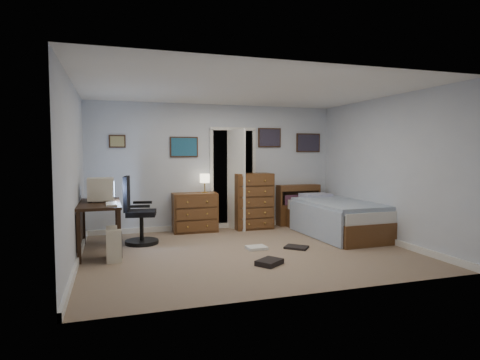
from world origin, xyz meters
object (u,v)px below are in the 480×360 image
Objects in this scene: computer_desk at (93,214)px; bed at (336,217)px; low_dresser at (195,212)px; tall_dresser at (253,201)px; office_chair at (137,218)px.

computer_desk reaches higher than bed.
tall_dresser reaches higher than low_dresser.
tall_dresser is at bearing 26.16° from office_chair.
computer_desk is at bearing -142.12° from office_chair.
tall_dresser is at bearing 19.12° from computer_desk.
computer_desk reaches higher than low_dresser.
tall_dresser is (1.19, -0.02, 0.18)m from low_dresser.
office_chair is at bearing -145.51° from low_dresser.
computer_desk is 1.20× the size of tall_dresser.
tall_dresser is 0.52× the size of bed.
tall_dresser is (2.31, 0.71, 0.12)m from office_chair.
computer_desk is at bearing 178.42° from bed.
office_chair reaches higher than bed.
office_chair is 1.35m from low_dresser.
computer_desk is at bearing -160.26° from tall_dresser.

